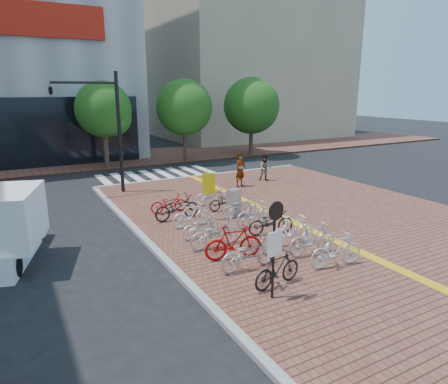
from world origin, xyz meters
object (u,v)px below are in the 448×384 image
bike_5 (192,215)px  pedestrian_b (265,168)px  bike_13 (240,207)px  utility_box (234,203)px  bike_8 (336,250)px  bike_11 (271,222)px  bike_10 (293,230)px  pedestrian_a (240,170)px  bike_4 (201,226)px  bike_15 (213,196)px  bike_7 (169,203)px  bike_0 (278,269)px  notice_sign (275,238)px  bike_6 (177,207)px  bike_2 (233,242)px  bike_12 (254,213)px  bike_9 (312,239)px  bike_3 (214,233)px  bike_1 (248,253)px  yellow_sign (208,188)px  traffic_light_pole (89,111)px  bike_14 (225,201)px

bike_5 → pedestrian_b: 9.16m
bike_13 → utility_box: (-0.14, 0.28, 0.13)m
bike_5 → bike_8: bike_8 is taller
bike_11 → bike_10: bearing=-165.3°
pedestrian_a → bike_4: bearing=-148.1°
bike_5 → bike_4: bearing=169.3°
bike_15 → bike_7: bearing=102.0°
bike_0 → notice_sign: size_ratio=0.63×
bike_6 → pedestrian_b: bearing=-63.4°
bike_2 → bike_8: size_ratio=1.03×
bike_8 → bike_11: bearing=9.6°
bike_0 → utility_box: utility_box is taller
utility_box → bike_12: bearing=-89.2°
bike_0 → bike_4: size_ratio=1.02×
bike_5 → bike_9: (2.35, -4.51, 0.06)m
bike_4 → bike_6: size_ratio=0.82×
bike_11 → pedestrian_b: pedestrian_b is taller
bike_11 → bike_15: (-0.10, 4.67, -0.04)m
bike_8 → pedestrian_a: 10.91m
bike_3 → pedestrian_b: size_ratio=1.24×
bike_2 → bike_10: (2.49, 0.08, -0.03)m
notice_sign → bike_2: bearing=82.6°
bike_12 → pedestrian_a: (3.01, 6.11, 0.42)m
bike_4 → bike_10: (2.55, -2.25, 0.11)m
bike_2 → bike_5: (0.13, 3.55, -0.07)m
bike_8 → bike_5: bearing=31.1°
bike_7 → bike_10: 6.21m
bike_9 → bike_12: bike_9 is taller
bike_1 → bike_2: size_ratio=1.03×
pedestrian_b → yellow_sign: 8.16m
bike_5 → bike_9: bearing=-154.6°
bike_3 → bike_2: bearing=179.2°
bike_1 → bike_9: bike_9 is taller
bike_0 → bike_15: (2.16, 8.17, -0.07)m
bike_2 → bike_10: bearing=-76.8°
bike_8 → pedestrian_a: bearing=-7.2°
bike_2 → traffic_light_pole: bearing=23.2°
bike_2 → bike_6: bike_2 is taller
bike_0 → bike_13: (2.32, 5.91, -0.05)m
utility_box → traffic_light_pole: (-4.57, 6.56, 3.73)m
bike_1 → pedestrian_a: bearing=-32.4°
bike_11 → bike_0: bearing=158.3°
bike_6 → bike_9: bike_9 is taller
bike_15 → yellow_sign: 2.55m
bike_0 → bike_13: bearing=-30.0°
bike_0 → bike_12: 5.08m
pedestrian_a → bike_11: bearing=-129.2°
bike_13 → bike_1: bearing=150.2°
bike_14 → pedestrian_a: size_ratio=0.86×
bike_0 → pedestrian_b: pedestrian_b is taller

